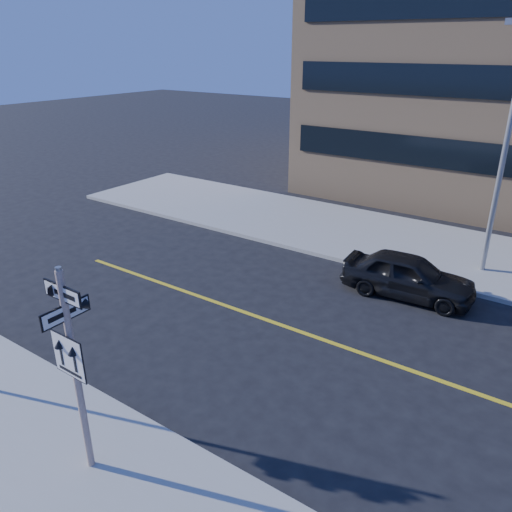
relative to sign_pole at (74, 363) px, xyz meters
The scene contains 4 objects.
ground 3.50m from the sign_pole, 90.00° to the left, with size 120.00×120.00×0.00m, color black.
sign_pole is the anchor object (origin of this frame).
parked_car_a 10.77m from the sign_pole, 76.95° to the left, with size 4.09×1.64×1.39m, color black.
streetlight_a 14.05m from the sign_pole, 73.23° to the left, with size 0.55×2.25×8.00m.
Camera 1 is at (6.57, -6.54, 7.41)m, focal length 35.00 mm.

